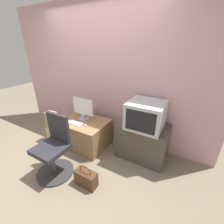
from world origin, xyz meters
name	(u,v)px	position (x,y,z in m)	size (l,w,h in m)	color
ground_plane	(58,170)	(0.00, 0.00, 0.00)	(12.00, 12.00, 0.00)	#7F705B
wall_back	(100,75)	(0.00, 1.32, 1.30)	(4.40, 0.05, 2.60)	#CC9EA3
desk	(84,133)	(-0.07, 0.79, 0.26)	(0.91, 0.68, 0.52)	#937047
side_stand	(142,141)	(1.04, 1.01, 0.31)	(0.84, 0.52, 0.62)	#4C4238
main_monitor	(83,109)	(-0.11, 0.87, 0.73)	(0.47, 0.20, 0.43)	#B2B2B7
keyboard	(75,123)	(-0.13, 0.64, 0.52)	(0.29, 0.13, 0.01)	white
mouse	(85,125)	(0.09, 0.66, 0.53)	(0.07, 0.04, 0.03)	silver
crt_tv	(146,115)	(1.07, 0.98, 0.83)	(0.55, 0.55, 0.43)	#B7B7BC
office_chair	(54,150)	(0.01, 0.00, 0.40)	(0.56, 0.56, 0.94)	#333333
cardboard_box_lower	(54,134)	(-0.71, 0.58, 0.14)	(0.28, 0.17, 0.28)	#D1B27F
cardboard_box_upper	(52,120)	(-0.71, 0.58, 0.46)	(0.22, 0.16, 0.35)	#A3845B
handbag	(86,178)	(0.58, 0.02, 0.12)	(0.32, 0.15, 0.35)	#4C2D19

